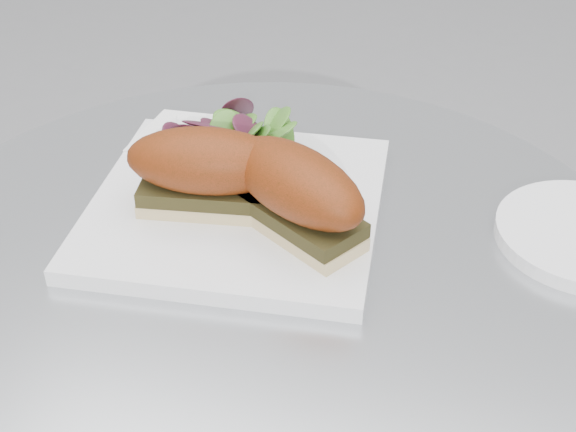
# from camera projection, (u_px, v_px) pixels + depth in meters

# --- Properties ---
(plate) EXTENTS (0.30, 0.30, 0.02)m
(plate) POSITION_uv_depth(u_px,v_px,m) (237.00, 205.00, 0.76)
(plate) COLOR white
(plate) RESTS_ON table
(sandwich_left) EXTENTS (0.16, 0.09, 0.08)m
(sandwich_left) POSITION_uv_depth(u_px,v_px,m) (207.00, 169.00, 0.72)
(sandwich_left) COLOR #D3C484
(sandwich_left) RESTS_ON plate
(sandwich_right) EXTENTS (0.17, 0.13, 0.08)m
(sandwich_right) POSITION_uv_depth(u_px,v_px,m) (296.00, 191.00, 0.69)
(sandwich_right) COLOR #D3C484
(sandwich_right) RESTS_ON plate
(salad) EXTENTS (0.11, 0.11, 0.05)m
(salad) POSITION_uv_depth(u_px,v_px,m) (233.00, 134.00, 0.81)
(salad) COLOR #467D29
(salad) RESTS_ON plate
(napkin) EXTENTS (0.15, 0.15, 0.02)m
(napkin) POSITION_uv_depth(u_px,v_px,m) (194.00, 155.00, 0.83)
(napkin) COLOR white
(napkin) RESTS_ON table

